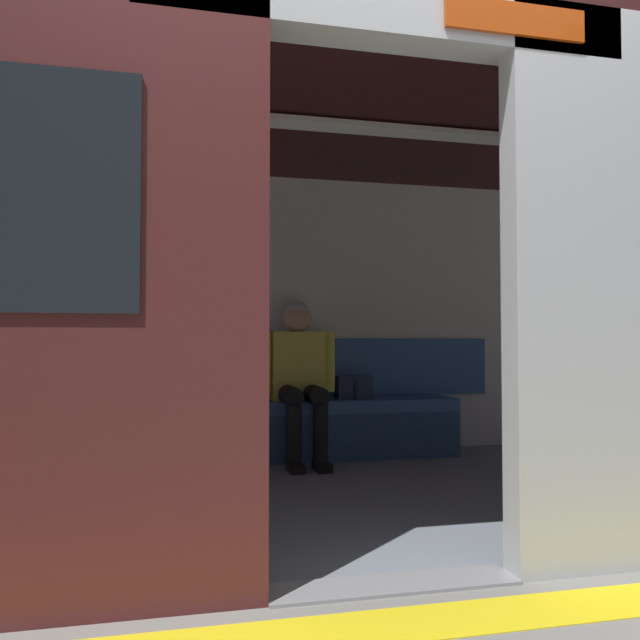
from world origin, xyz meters
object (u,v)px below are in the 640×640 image
Objects in this scene: person_seated at (299,370)px; book at (246,398)px; train_car at (304,225)px; bench_seat at (279,415)px; grab_pole_door at (263,294)px; handbag at (353,387)px.

person_seated is 5.29× the size of book.
train_car is 2.39× the size of bench_seat.
train_car reaches higher than grab_pole_door.
grab_pole_door is (0.53, 1.88, 0.40)m from person_seated.
person_seated reaches higher than bench_seat.
train_car is at bearing 87.30° from bench_seat.
train_car is at bearing 62.05° from handbag.
handbag is (-0.57, -0.04, 0.19)m from bench_seat.
bench_seat is at bearing -101.51° from grab_pole_door.
person_seated is at bearing 173.60° from book.
person_seated is at bearing 12.06° from handbag.
book is at bearing -20.49° from person_seated.
train_car is 24.62× the size of handbag.
train_car reaches higher than bench_seat.
person_seated reaches higher than handbag.
train_car is 1.39m from person_seated.
train_car is 1.63m from book.
person_seated is 0.44m from book.
person_seated is at bearing -99.98° from train_car.
grab_pole_door is at bearing 63.96° from handbag.
bench_seat is 0.60m from handbag.
book is (0.23, -0.08, 0.12)m from bench_seat.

